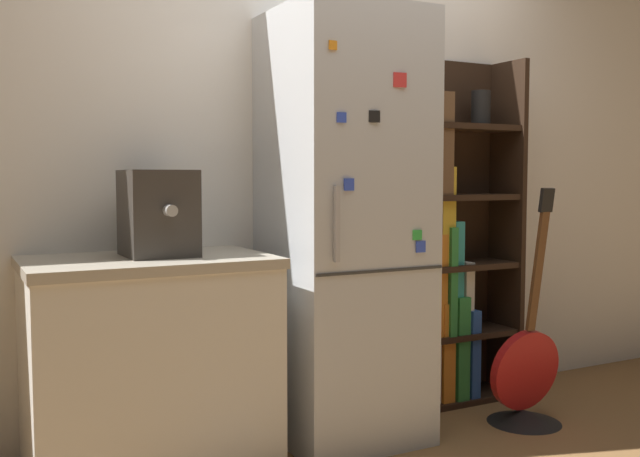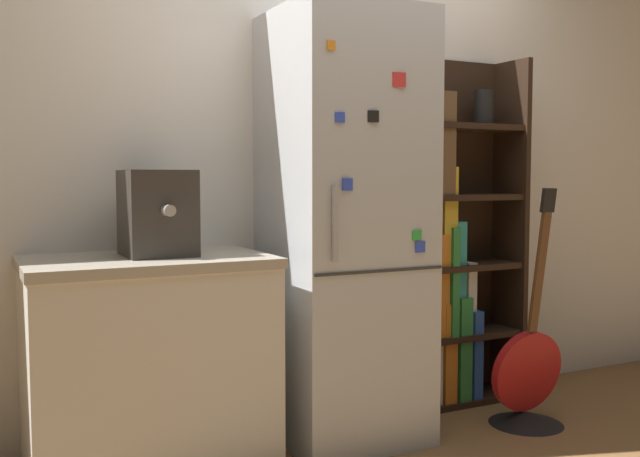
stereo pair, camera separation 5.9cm
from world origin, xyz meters
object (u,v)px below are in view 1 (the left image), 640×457
(espresso_machine, at_px, (158,213))
(guitar, at_px, (525,388))
(refrigerator, at_px, (344,228))
(bookshelf, at_px, (438,255))

(espresso_machine, xyz_separation_m, guitar, (1.68, -0.30, -0.87))
(espresso_machine, bearing_deg, refrigerator, -2.34)
(bookshelf, height_order, espresso_machine, bookshelf)
(refrigerator, bearing_deg, guitar, -17.29)
(refrigerator, xyz_separation_m, guitar, (0.85, -0.26, -0.78))
(refrigerator, distance_m, guitar, 1.18)
(refrigerator, xyz_separation_m, bookshelf, (0.67, 0.19, -0.18))
(bookshelf, distance_m, espresso_machine, 1.53)
(bookshelf, bearing_deg, guitar, -68.20)
(bookshelf, xyz_separation_m, espresso_machine, (-1.50, -0.16, 0.26))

